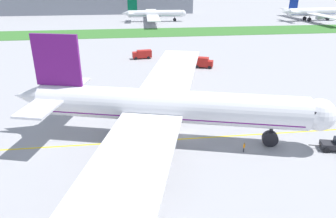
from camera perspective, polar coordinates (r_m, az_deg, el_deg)
ground_plane at (r=55.09m, az=2.93°, el=-4.71°), size 600.00×600.00×0.00m
apron_taxi_line at (r=54.00m, az=3.16°, el=-5.33°), size 280.00×0.36×0.01m
grass_median_strip at (r=153.17m, az=-3.89°, el=13.46°), size 320.00×24.00×0.10m
airliner_foreground at (r=51.68m, az=-0.77°, el=0.43°), size 51.28×82.73×16.97m
pushback_tug at (r=56.62m, az=27.73°, el=-5.65°), size 5.94×3.27×2.16m
ground_crew_wingwalker_port at (r=51.13m, az=13.44°, el=-6.50°), size 0.41×0.50×1.59m
service_truck_baggage_loader at (r=104.99m, az=-4.62°, el=9.74°), size 6.32×3.00×2.73m
service_truck_fuel_bowser at (r=94.92m, az=6.30°, el=8.30°), size 5.84×4.08×3.01m
parked_airliner_far_left at (r=189.06m, az=-2.55°, el=16.61°), size 36.66×57.83×12.50m
parked_airliner_far_centre at (r=208.47m, az=24.15°, el=15.51°), size 36.66×56.54×14.41m
terminal_building at (r=234.75m, az=-13.90°, el=18.45°), size 139.62×20.00×18.00m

